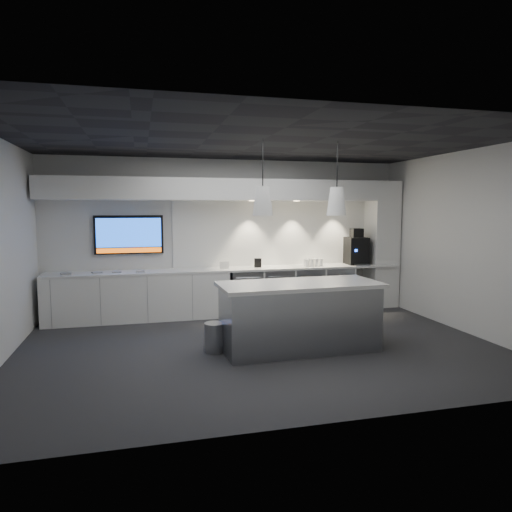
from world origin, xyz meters
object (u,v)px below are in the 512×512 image
object	(u,v)px
wall_tv	(129,235)
island	(299,316)
bin	(215,337)
coffee_machine	(356,250)

from	to	relation	value
wall_tv	island	xyz separation A→B (m)	(2.42, -2.69, -1.06)
wall_tv	bin	size ratio (longest dim) A/B	2.99
island	bin	xyz separation A→B (m)	(-1.21, 0.20, -0.29)
bin	coffee_machine	bearing A→B (deg)	34.04
wall_tv	coffee_machine	world-z (taller)	wall_tv
island	bin	world-z (taller)	island
bin	coffee_machine	distance (m)	4.13
wall_tv	coffee_machine	xyz separation A→B (m)	(4.53, -0.25, -0.36)
coffee_machine	island	bearing A→B (deg)	-125.66
wall_tv	island	distance (m)	3.77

